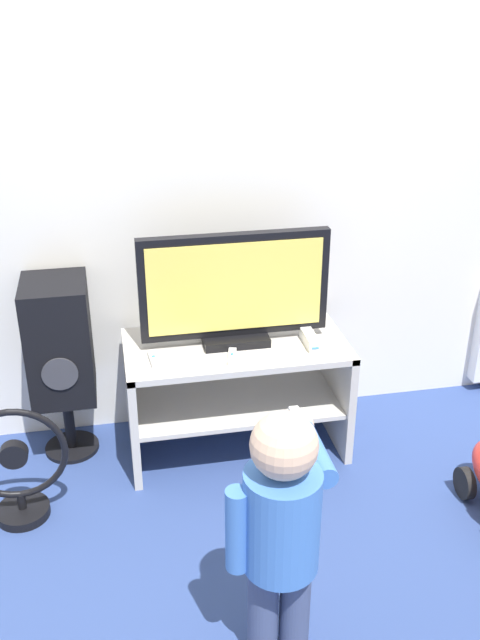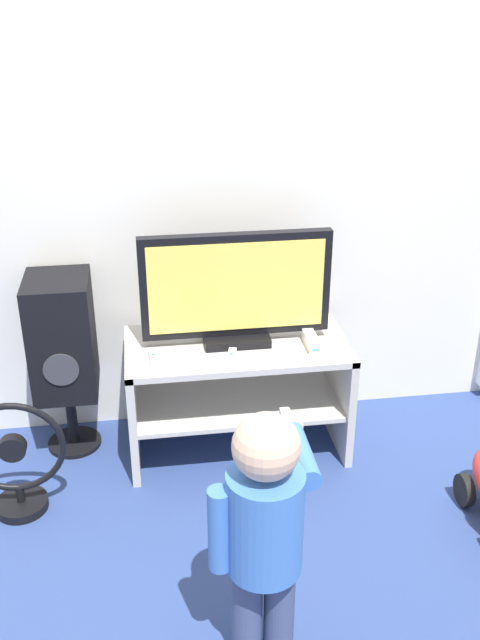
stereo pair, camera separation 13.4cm
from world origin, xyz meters
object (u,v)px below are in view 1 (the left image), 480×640
at_px(television, 235,290).
at_px(speaker_tower, 60,344).
at_px(child, 282,520).
at_px(floor_fan, 16,470).
at_px(game_console, 310,339).
at_px(remote_secondary, 232,357).
at_px(remote_primary, 154,359).

relative_size(television, speaker_tower, 0.97).
height_order(television, child, television).
height_order(child, floor_fan, child).
relative_size(game_console, remote_secondary, 1.37).
relative_size(television, remote_primary, 6.46).
distance_m(game_console, floor_fan, 1.39).
relative_size(game_console, floor_fan, 0.34).
bearing_deg(remote_primary, television, 17.20).
relative_size(remote_primary, floor_fan, 0.25).
bearing_deg(game_console, remote_primary, -178.16).
xyz_separation_m(television, remote_primary, (-0.38, -0.12, -0.24)).
bearing_deg(game_console, remote_secondary, -169.63).
bearing_deg(child, television, 86.18).
height_order(television, speaker_tower, television).
bearing_deg(remote_primary, child, -74.40).
relative_size(game_console, remote_primary, 1.39).
bearing_deg(speaker_tower, floor_fan, -113.84).
xyz_separation_m(game_console, speaker_tower, (-1.12, 0.19, -0.01)).
bearing_deg(speaker_tower, child, -61.40).
height_order(television, game_console, television).
xyz_separation_m(speaker_tower, floor_fan, (-0.20, -0.45, -0.34)).
distance_m(game_console, remote_secondary, 0.38).
xyz_separation_m(remote_secondary, child, (-0.04, -1.04, -0.01)).
bearing_deg(television, child, -93.82).
bearing_deg(television, remote_primary, -162.80).
distance_m(remote_secondary, speaker_tower, 0.79).
bearing_deg(television, speaker_tower, 172.93).
height_order(game_console, remote_primary, game_console).
bearing_deg(child, speaker_tower, 118.60).
bearing_deg(remote_secondary, game_console, 10.37).
bearing_deg(remote_secondary, child, -92.06).
distance_m(remote_primary, speaker_tower, 0.46).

